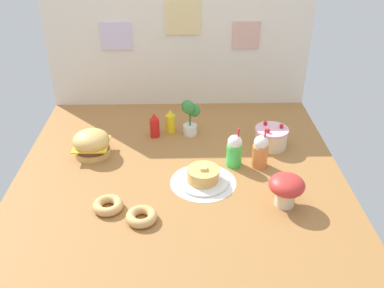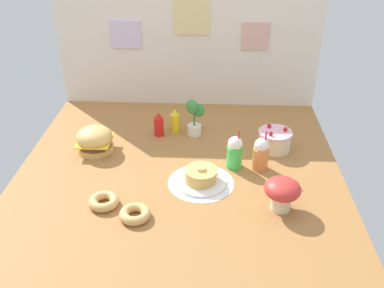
{
  "view_description": "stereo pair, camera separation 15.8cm",
  "coord_description": "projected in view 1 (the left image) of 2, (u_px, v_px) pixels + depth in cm",
  "views": [
    {
      "loc": [
        2.29,
        -210.25,
        145.12
      ],
      "look_at": [
        7.52,
        7.34,
        15.62
      ],
      "focal_mm": 40.02,
      "sensor_mm": 36.0,
      "label": 1
    },
    {
      "loc": [
        18.11,
        -210.05,
        145.12
      ],
      "look_at": [
        7.52,
        7.34,
        15.62
      ],
      "focal_mm": 40.02,
      "sensor_mm": 36.0,
      "label": 2
    }
  ],
  "objects": [
    {
      "name": "layer_cake",
      "position": [
        271.0,
        137.0,
        2.78
      ],
      "size": [
        21.63,
        21.63,
        15.77
      ],
      "color": "beige",
      "rests_on": "ground_plane"
    },
    {
      "name": "mushroom_stool",
      "position": [
        286.0,
        187.0,
        2.24
      ],
      "size": [
        19.07,
        19.07,
        18.2
      ],
      "color": "beige",
      "rests_on": "ground_plane"
    },
    {
      "name": "burger",
      "position": [
        92.0,
        143.0,
        2.69
      ],
      "size": [
        22.98,
        22.98,
        16.57
      ],
      "color": "#DBA859",
      "rests_on": "ground_plane"
    },
    {
      "name": "mustard_bottle",
      "position": [
        170.0,
        122.0,
        2.94
      ],
      "size": [
        6.59,
        6.59,
        17.33
      ],
      "color": "yellow",
      "rests_on": "ground_plane"
    },
    {
      "name": "orange_float_cup",
      "position": [
        260.0,
        151.0,
        2.56
      ],
      "size": [
        9.53,
        9.53,
        26.02
      ],
      "color": "orange",
      "rests_on": "ground_plane"
    },
    {
      "name": "donut_pink_glaze",
      "position": [
        108.0,
        205.0,
        2.25
      ],
      "size": [
        16.12,
        16.12,
        4.85
      ],
      "color": "tan",
      "rests_on": "ground_plane"
    },
    {
      "name": "doily_mat",
      "position": [
        203.0,
        182.0,
        2.46
      ],
      "size": [
        38.13,
        38.13,
        0.4
      ],
      "primitive_type": "cylinder",
      "color": "white",
      "rests_on": "ground_plane"
    },
    {
      "name": "back_wall",
      "position": [
        179.0,
        42.0,
        3.13
      ],
      "size": [
        193.76,
        4.2,
        97.77
      ],
      "color": "silver",
      "rests_on": "ground_plane"
    },
    {
      "name": "ground_plane",
      "position": [
        180.0,
        174.0,
        2.55
      ],
      "size": [
        193.76,
        195.77,
        2.0
      ],
      "primitive_type": "cube",
      "color": "#9E6B38"
    },
    {
      "name": "cream_soda_cup",
      "position": [
        234.0,
        151.0,
        2.57
      ],
      "size": [
        9.53,
        9.53,
        26.01
      ],
      "color": "green",
      "rests_on": "ground_plane"
    },
    {
      "name": "ketchup_bottle",
      "position": [
        155.0,
        126.0,
        2.89
      ],
      "size": [
        6.59,
        6.59,
        17.33
      ],
      "color": "red",
      "rests_on": "ground_plane"
    },
    {
      "name": "pancake_stack",
      "position": [
        203.0,
        176.0,
        2.45
      ],
      "size": [
        29.47,
        29.47,
        10.31
      ],
      "color": "white",
      "rests_on": "doily_mat"
    },
    {
      "name": "potted_plant",
      "position": [
        190.0,
        116.0,
        2.88
      ],
      "size": [
        12.69,
        10.48,
        26.43
      ],
      "color": "white",
      "rests_on": "ground_plane"
    },
    {
      "name": "donut_chocolate",
      "position": [
        142.0,
        216.0,
        2.17
      ],
      "size": [
        16.12,
        16.12,
        4.85
      ],
      "color": "tan",
      "rests_on": "ground_plane"
    }
  ]
}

